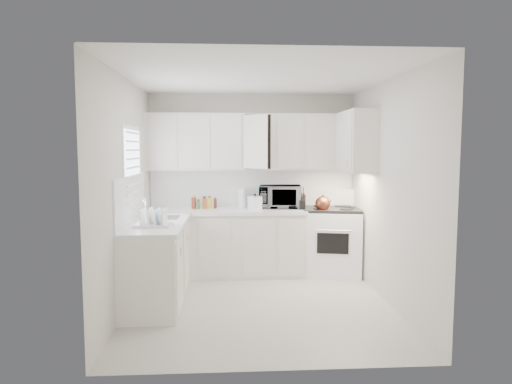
{
  "coord_description": "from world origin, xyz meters",
  "views": [
    {
      "loc": [
        -0.36,
        -5.19,
        1.82
      ],
      "look_at": [
        0.0,
        0.7,
        1.25
      ],
      "focal_mm": 32.3,
      "sensor_mm": 36.0,
      "label": 1
    }
  ],
  "objects": [
    {
      "name": "microwave",
      "position": [
        0.39,
        1.41,
        1.15
      ],
      "size": [
        0.63,
        0.4,
        0.4
      ],
      "primitive_type": "imported",
      "rotation": [
        0.0,
        0.0,
        -0.12
      ],
      "color": "gray",
      "rests_on": "countertop_back"
    },
    {
      "name": "upper_cabinets_back",
      "position": [
        0.0,
        1.44,
        1.5
      ],
      "size": [
        3.0,
        0.33,
        0.8
      ],
      "primitive_type": null,
      "color": "beige",
      "rests_on": "wall_back"
    },
    {
      "name": "spice_left_3",
      "position": [
        -0.62,
        1.33,
        1.02
      ],
      "size": [
        0.06,
        0.06,
        0.13
      ],
      "primitive_type": "cylinder",
      "color": "gold",
      "rests_on": "countertop_back"
    },
    {
      "name": "backsplash_back",
      "position": [
        0.0,
        1.59,
        1.23
      ],
      "size": [
        2.98,
        0.02,
        0.55
      ],
      "primitive_type": "cube",
      "color": "silver",
      "rests_on": "wall_back"
    },
    {
      "name": "countertop_left",
      "position": [
        -1.19,
        0.2,
        0.93
      ],
      "size": [
        0.64,
        1.62,
        0.05
      ],
      "primitive_type": "cube",
      "color": "silver",
      "rests_on": "lower_cabinets_left"
    },
    {
      "name": "window_blinds",
      "position": [
        -1.48,
        0.35,
        1.55
      ],
      "size": [
        0.06,
        0.96,
        1.06
      ],
      "primitive_type": null,
      "color": "white",
      "rests_on": "wall_left"
    },
    {
      "name": "wall_right",
      "position": [
        1.5,
        0.0,
        1.3
      ],
      "size": [
        0.0,
        3.2,
        3.2
      ],
      "primitive_type": "plane",
      "rotation": [
        1.57,
        0.0,
        -1.57
      ],
      "color": "beige",
      "rests_on": "ground"
    },
    {
      "name": "paper_towel",
      "position": [
        -0.15,
        1.48,
        1.08
      ],
      "size": [
        0.12,
        0.12,
        0.27
      ],
      "primitive_type": "cylinder",
      "color": "white",
      "rests_on": "countertop_back"
    },
    {
      "name": "sauce_right_2",
      "position": [
        0.69,
        1.46,
        1.05
      ],
      "size": [
        0.06,
        0.06,
        0.19
      ],
      "primitive_type": "cylinder",
      "color": "#571F18",
      "rests_on": "countertop_back"
    },
    {
      "name": "upper_cabinets_right",
      "position": [
        1.33,
        0.82,
        1.5
      ],
      "size": [
        0.33,
        0.9,
        0.8
      ],
      "primitive_type": null,
      "color": "beige",
      "rests_on": "wall_right"
    },
    {
      "name": "utensil_crock",
      "position": [
        0.68,
        1.2,
        1.11
      ],
      "size": [
        0.12,
        0.12,
        0.33
      ],
      "primitive_type": null,
      "rotation": [
        0.0,
        0.0,
        -0.07
      ],
      "color": "black",
      "rests_on": "countertop_back"
    },
    {
      "name": "ceiling",
      "position": [
        0.0,
        0.0,
        2.6
      ],
      "size": [
        3.2,
        3.2,
        0.0
      ],
      "primitive_type": "plane",
      "rotation": [
        3.14,
        0.0,
        0.0
      ],
      "color": "white",
      "rests_on": "ground"
    },
    {
      "name": "sauce_right_1",
      "position": [
        0.64,
        1.4,
        1.05
      ],
      "size": [
        0.06,
        0.06,
        0.19
      ],
      "primitive_type": "cylinder",
      "color": "gold",
      "rests_on": "countertop_back"
    },
    {
      "name": "stove",
      "position": [
        1.14,
        1.26,
        0.61
      ],
      "size": [
        0.91,
        0.8,
        1.23
      ],
      "primitive_type": null,
      "rotation": [
        0.0,
        0.0,
        -0.2
      ],
      "color": "white",
      "rests_on": "floor"
    },
    {
      "name": "wall_front",
      "position": [
        0.0,
        -1.6,
        1.3
      ],
      "size": [
        3.0,
        0.0,
        3.0
      ],
      "primitive_type": "plane",
      "rotation": [
        -1.57,
        0.0,
        0.0
      ],
      "color": "beige",
      "rests_on": "ground"
    },
    {
      "name": "wall_back",
      "position": [
        0.0,
        1.6,
        1.3
      ],
      "size": [
        3.0,
        0.0,
        3.0
      ],
      "primitive_type": "plane",
      "rotation": [
        1.57,
        0.0,
        0.0
      ],
      "color": "beige",
      "rests_on": "ground"
    },
    {
      "name": "sauce_right_0",
      "position": [
        0.58,
        1.46,
        1.05
      ],
      "size": [
        0.06,
        0.06,
        0.19
      ],
      "primitive_type": "cylinder",
      "color": "#B74F18",
      "rests_on": "countertop_back"
    },
    {
      "name": "tea_kettle",
      "position": [
        0.96,
        1.1,
        1.06
      ],
      "size": [
        0.32,
        0.29,
        0.24
      ],
      "primitive_type": null,
      "rotation": [
        0.0,
        0.0,
        -0.34
      ],
      "color": "maroon",
      "rests_on": "stove"
    },
    {
      "name": "backsplash_left",
      "position": [
        -1.49,
        0.2,
        1.23
      ],
      "size": [
        0.02,
        1.6,
        0.55
      ],
      "primitive_type": "cube",
      "color": "silver",
      "rests_on": "wall_left"
    },
    {
      "name": "lower_cabinets_left",
      "position": [
        -1.2,
        0.2,
        0.45
      ],
      "size": [
        0.6,
        1.6,
        0.9
      ],
      "primitive_type": null,
      "color": "beige",
      "rests_on": "floor"
    },
    {
      "name": "frying_pan",
      "position": [
        1.32,
        1.42,
        0.96
      ],
      "size": [
        0.39,
        0.48,
        0.04
      ],
      "primitive_type": null,
      "rotation": [
        0.0,
        0.0,
        0.42
      ],
      "color": "black",
      "rests_on": "stove"
    },
    {
      "name": "countertop_back",
      "position": [
        -0.39,
        1.29,
        0.93
      ],
      "size": [
        2.24,
        0.64,
        0.05
      ],
      "primitive_type": "cube",
      "color": "silver",
      "rests_on": "lower_cabinets_back"
    },
    {
      "name": "spice_left_4",
      "position": [
        -0.55,
        1.42,
        1.02
      ],
      "size": [
        0.06,
        0.06,
        0.13
      ],
      "primitive_type": "cylinder",
      "color": "#571F18",
      "rests_on": "countertop_back"
    },
    {
      "name": "spice_left_2",
      "position": [
        -0.7,
        1.42,
        1.02
      ],
      "size": [
        0.06,
        0.06,
        0.13
      ],
      "primitive_type": "cylinder",
      "color": "#B74F18",
      "rests_on": "countertop_back"
    },
    {
      "name": "spice_left_0",
      "position": [
        -0.85,
        1.42,
        1.02
      ],
      "size": [
        0.06,
        0.06,
        0.13
      ],
      "primitive_type": "cylinder",
      "color": "brown",
      "rests_on": "countertop_back"
    },
    {
      "name": "floor",
      "position": [
        0.0,
        0.0,
        0.0
      ],
      "size": [
        3.2,
        3.2,
        0.0
      ],
      "primitive_type": "plane",
      "color": "#B9B2A9",
      "rests_on": "ground"
    },
    {
      "name": "sauce_right_3",
      "position": [
        0.74,
        1.4,
        1.05
      ],
      "size": [
        0.06,
        0.06,
        0.19
      ],
      "primitive_type": "cylinder",
      "color": "black",
      "rests_on": "countertop_back"
    },
    {
      "name": "lower_cabinets_back",
      "position": [
        -0.39,
        1.3,
        0.45
      ],
      "size": [
        2.22,
        0.6,
        0.9
      ],
      "primitive_type": null,
      "color": "beige",
      "rests_on": "floor"
    },
    {
      "name": "wall_left",
      "position": [
        -1.5,
        0.0,
        1.3
      ],
      "size": [
        0.0,
        3.2,
        3.2
      ],
      "primitive_type": "plane",
      "rotation": [
        1.57,
        0.0,
        1.57
      ],
      "color": "beige",
      "rests_on": "ground"
    },
    {
      "name": "dish_rack",
      "position": [
        -1.19,
        -0.07,
        1.06
      ],
      "size": [
        0.41,
        0.32,
        0.22
      ],
      "primitive_type": null,
      "rotation": [
        0.0,
        0.0,
        -0.05
      ],
      "color": "white",
      "rests_on": "countertop_left"
    },
    {
      "name": "spice_left_1",
      "position": [
        -0.78,
        1.33,
        1.02
      ],
      "size": [
        0.06,
        0.06,
        0.13
      ],
      "primitive_type": "cylinder",
      "color": "#307928",
      "rests_on": "countertop_back"
    },
    {
      "name": "rice_cooker",
      "position": [
        0.02,
        1.3,
        1.06
      ],
      "size": [
        0.24,
        0.24,
        0.22
      ],
      "primitive_type": null,
      "rotation": [
        0.0,
        0.0,
        -0.13
      ],
      "color": "white",
      "rests_on": "countertop_back"
    },
    {
      "name": "sink",
      "position": [
        -1.19,
        0.55,
        1.07
      ],
      "size": [
        0.42,
        0.38,
        0.3
      ],
      "primitive_type": null,
      "color": "gray",
      "rests_on": "countertop_left"
    }
  ]
}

